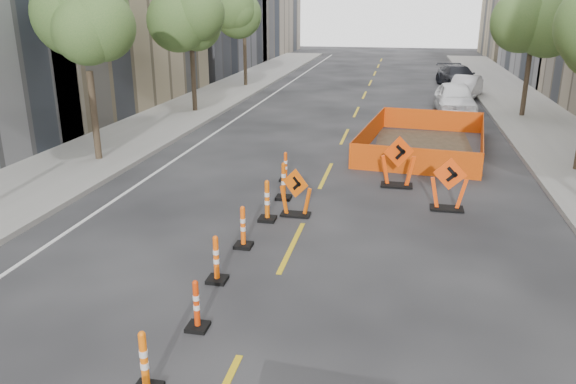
% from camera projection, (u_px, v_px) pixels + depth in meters
% --- Properties ---
extents(ground_plane, '(140.00, 140.00, 0.00)m').
position_uv_depth(ground_plane, '(248.00, 339.00, 9.74)').
color(ground_plane, black).
extents(sidewalk_left, '(4.00, 90.00, 0.15)m').
position_uv_depth(sidewalk_left, '(111.00, 147.00, 22.57)').
color(sidewalk_left, gray).
rests_on(sidewalk_left, ground).
extents(tree_l_b, '(2.80, 2.80, 5.95)m').
position_uv_depth(tree_l_b, '(85.00, 35.00, 19.18)').
color(tree_l_b, '#382B1E').
rests_on(tree_l_b, ground).
extents(tree_l_c, '(2.80, 2.80, 5.95)m').
position_uv_depth(tree_l_c, '(191.00, 25.00, 28.46)').
color(tree_l_c, '#382B1E').
rests_on(tree_l_c, ground).
extents(tree_l_d, '(2.80, 2.80, 5.95)m').
position_uv_depth(tree_l_d, '(244.00, 19.00, 37.75)').
color(tree_l_d, '#382B1E').
rests_on(tree_l_d, ground).
extents(tree_r_c, '(2.80, 2.80, 5.95)m').
position_uv_depth(tree_r_c, '(534.00, 26.00, 27.15)').
color(tree_r_c, '#382B1E').
rests_on(tree_r_c, ground).
extents(channelizer_2, '(0.41, 0.41, 1.05)m').
position_uv_depth(channelizer_2, '(144.00, 362.00, 8.24)').
color(channelizer_2, orange).
rests_on(channelizer_2, ground).
extents(channelizer_3, '(0.38, 0.38, 0.97)m').
position_uv_depth(channelizer_3, '(196.00, 305.00, 9.90)').
color(channelizer_3, red).
rests_on(channelizer_3, ground).
extents(channelizer_4, '(0.41, 0.41, 1.04)m').
position_uv_depth(channelizer_4, '(216.00, 259.00, 11.61)').
color(channelizer_4, '#F9580A').
rests_on(channelizer_4, ground).
extents(channelizer_5, '(0.41, 0.41, 1.04)m').
position_uv_depth(channelizer_5, '(243.00, 227.00, 13.27)').
color(channelizer_5, '#FF590A').
rests_on(channelizer_5, ground).
extents(channelizer_6, '(0.45, 0.45, 1.13)m').
position_uv_depth(channelizer_6, '(267.00, 201.00, 14.90)').
color(channelizer_6, '#E75F09').
rests_on(channelizer_6, ground).
extents(channelizer_7, '(0.44, 0.44, 1.13)m').
position_uv_depth(channelizer_7, '(284.00, 181.00, 16.56)').
color(channelizer_7, '#D55208').
rests_on(channelizer_7, ground).
extents(channelizer_8, '(0.38, 0.38, 0.98)m').
position_uv_depth(channelizer_8, '(286.00, 166.00, 18.31)').
color(channelizer_8, '#E54A09').
rests_on(channelizer_8, ground).
extents(chevron_sign_left, '(1.04, 0.85, 1.35)m').
position_uv_depth(chevron_sign_left, '(296.00, 192.00, 15.21)').
color(chevron_sign_left, '#E75809').
rests_on(chevron_sign_left, ground).
extents(chevron_sign_center, '(1.27, 1.04, 1.65)m').
position_uv_depth(chevron_sign_center, '(398.00, 162.00, 17.61)').
color(chevron_sign_center, '#FF470A').
rests_on(chevron_sign_center, ground).
extents(chevron_sign_right, '(1.08, 0.73, 1.52)m').
position_uv_depth(chevron_sign_right, '(449.00, 184.00, 15.62)').
color(chevron_sign_right, '#FF470A').
rests_on(chevron_sign_right, ground).
extents(safety_fence, '(5.26, 7.97, 0.94)m').
position_uv_depth(safety_fence, '(424.00, 137.00, 22.36)').
color(safety_fence, '#FF4B0D').
rests_on(safety_fence, ground).
extents(parked_car_near, '(2.09, 4.85, 1.63)m').
position_uv_depth(parked_car_near, '(455.00, 98.00, 29.48)').
color(parked_car_near, white).
rests_on(parked_car_near, ground).
extents(parked_car_mid, '(2.55, 4.46, 1.39)m').
position_uv_depth(parked_car_mid, '(465.00, 88.00, 34.07)').
color(parked_car_mid, '#B0AEB4').
rests_on(parked_car_mid, ground).
extents(parked_car_far, '(3.08, 5.40, 1.47)m').
position_uv_depth(parked_car_far, '(458.00, 76.00, 38.93)').
color(parked_car_far, black).
rests_on(parked_car_far, ground).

